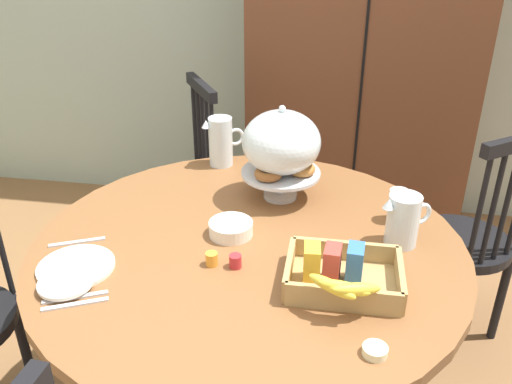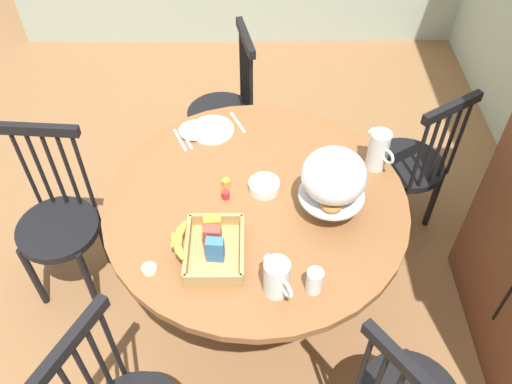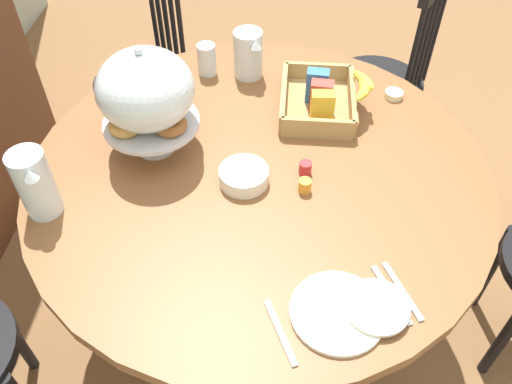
% 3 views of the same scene
% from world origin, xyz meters
% --- Properties ---
extents(wooden_armoire, '(1.18, 0.60, 1.96)m').
position_xyz_m(wooden_armoire, '(0.44, 1.50, 0.98)').
color(wooden_armoire, brown).
rests_on(wooden_armoire, ground_plane).
extents(dining_table, '(1.35, 1.35, 0.74)m').
position_xyz_m(dining_table, '(0.10, 0.13, 0.55)').
color(dining_table, brown).
rests_on(dining_table, ground_plane).
extents(windsor_chair_near_window, '(0.46, 0.46, 0.97)m').
position_xyz_m(windsor_chair_near_window, '(0.89, 0.69, 0.45)').
color(windsor_chair_near_window, black).
rests_on(windsor_chair_near_window, ground_plane).
extents(windsor_chair_by_cabinet, '(0.46, 0.46, 0.97)m').
position_xyz_m(windsor_chair_by_cabinet, '(-0.39, 0.97, 0.45)').
color(windsor_chair_by_cabinet, black).
rests_on(windsor_chair_by_cabinet, ground_plane).
extents(pastry_stand_with_dome, '(0.28, 0.28, 0.34)m').
position_xyz_m(pastry_stand_with_dome, '(0.16, 0.44, 0.94)').
color(pastry_stand_with_dome, silver).
rests_on(pastry_stand_with_dome, dining_table).
extents(orange_juice_pitcher, '(0.17, 0.12, 0.17)m').
position_xyz_m(orange_juice_pitcher, '(0.56, 0.20, 0.82)').
color(orange_juice_pitcher, silver).
rests_on(orange_juice_pitcher, dining_table).
extents(milk_pitcher, '(0.16, 0.11, 0.20)m').
position_xyz_m(milk_pitcher, '(-0.11, 0.69, 0.83)').
color(milk_pitcher, silver).
rests_on(milk_pitcher, dining_table).
extents(cereal_basket, '(0.32, 0.30, 0.12)m').
position_xyz_m(cereal_basket, '(0.38, -0.06, 0.78)').
color(cereal_basket, tan).
rests_on(cereal_basket, dining_table).
extents(china_plate_large, '(0.22, 0.22, 0.01)m').
position_xyz_m(china_plate_large, '(-0.37, -0.09, 0.75)').
color(china_plate_large, white).
rests_on(china_plate_large, dining_table).
extents(china_plate_small, '(0.15, 0.15, 0.01)m').
position_xyz_m(china_plate_small, '(-0.35, -0.18, 0.76)').
color(china_plate_small, white).
rests_on(china_plate_small, china_plate_large).
extents(cereal_bowl, '(0.14, 0.14, 0.04)m').
position_xyz_m(cereal_bowl, '(0.04, 0.16, 0.76)').
color(cereal_bowl, white).
rests_on(cereal_bowl, dining_table).
extents(drinking_glass, '(0.06, 0.06, 0.11)m').
position_xyz_m(drinking_glass, '(0.56, 0.34, 0.80)').
color(drinking_glass, silver).
rests_on(drinking_glass, dining_table).
extents(butter_dish, '(0.06, 0.06, 0.02)m').
position_xyz_m(butter_dish, '(0.47, -0.30, 0.75)').
color(butter_dish, beige).
rests_on(butter_dish, dining_table).
extents(jam_jar_strawberry, '(0.04, 0.04, 0.04)m').
position_xyz_m(jam_jar_strawberry, '(0.08, -0.01, 0.76)').
color(jam_jar_strawberry, '#B7282D').
rests_on(jam_jar_strawberry, dining_table).
extents(jam_jar_apricot, '(0.04, 0.04, 0.04)m').
position_xyz_m(jam_jar_apricot, '(0.01, -0.01, 0.76)').
color(jam_jar_apricot, orange).
rests_on(jam_jar_apricot, dining_table).
extents(table_knife, '(0.16, 0.08, 0.01)m').
position_xyz_m(table_knife, '(-0.31, -0.22, 0.74)').
color(table_knife, silver).
rests_on(table_knife, dining_table).
extents(dinner_fork, '(0.16, 0.08, 0.01)m').
position_xyz_m(dinner_fork, '(-0.30, -0.24, 0.74)').
color(dinner_fork, silver).
rests_on(dinner_fork, dining_table).
extents(soup_spoon, '(0.16, 0.08, 0.01)m').
position_xyz_m(soup_spoon, '(-0.43, 0.04, 0.74)').
color(soup_spoon, silver).
rests_on(soup_spoon, dining_table).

